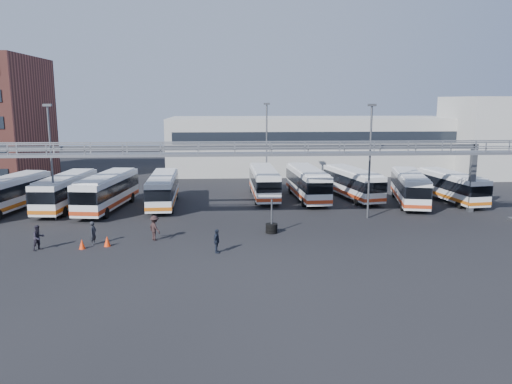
{
  "coord_description": "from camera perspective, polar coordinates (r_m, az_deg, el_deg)",
  "views": [
    {
      "loc": [
        -0.63,
        -36.31,
        10.52
      ],
      "look_at": [
        1.82,
        6.0,
        2.7
      ],
      "focal_mm": 35.0,
      "sensor_mm": 36.0,
      "label": 1
    }
  ],
  "objects": [
    {
      "name": "pedestrian_d",
      "position": [
        34.99,
        -4.51,
        -5.61
      ],
      "size": [
        0.67,
        1.07,
        1.7
      ],
      "primitive_type": "imported",
      "rotation": [
        0.0,
        0.0,
        1.3
      ],
      "color": "#1A2130",
      "rests_on": "ground"
    },
    {
      "name": "pedestrian_b",
      "position": [
        38.76,
        -23.62,
        -4.8
      ],
      "size": [
        1.09,
        1.11,
        1.81
      ],
      "primitive_type": "imported",
      "rotation": [
        0.0,
        0.0,
        0.86
      ],
      "color": "black",
      "rests_on": "ground"
    },
    {
      "name": "light_pole_back",
      "position": [
        58.69,
        1.22,
        5.77
      ],
      "size": [
        0.7,
        0.35,
        10.21
      ],
      "color": "#4C4F54",
      "rests_on": "ground"
    },
    {
      "name": "bus_7",
      "position": [
        54.86,
        10.98,
        1.09
      ],
      "size": [
        4.46,
        10.84,
        3.21
      ],
      "rotation": [
        0.0,
        0.0,
        0.2
      ],
      "color": "silver",
      "rests_on": "ground"
    },
    {
      "name": "pedestrian_c",
      "position": [
        38.74,
        -11.51,
        -4.04
      ],
      "size": [
        1.33,
        1.41,
        1.92
      ],
      "primitive_type": "imported",
      "rotation": [
        0.0,
        0.0,
        2.25
      ],
      "color": "black",
      "rests_on": "ground"
    },
    {
      "name": "cone_left",
      "position": [
        38.04,
        -19.26,
        -5.64
      ],
      "size": [
        0.46,
        0.46,
        0.71
      ],
      "primitive_type": "cone",
      "rotation": [
        0.0,
        0.0,
        -0.04
      ],
      "color": "red",
      "rests_on": "ground"
    },
    {
      "name": "tire_stack",
      "position": [
        40.13,
        1.79,
        -4.06
      ],
      "size": [
        0.96,
        0.96,
        2.74
      ],
      "color": "black",
      "rests_on": "ground"
    },
    {
      "name": "pedestrian_a",
      "position": [
        38.75,
        -18.11,
        -4.48
      ],
      "size": [
        0.56,
        0.72,
        1.75
      ],
      "primitive_type": "imported",
      "rotation": [
        0.0,
        0.0,
        1.33
      ],
      "color": "black",
      "rests_on": "ground"
    },
    {
      "name": "bus_2",
      "position": [
        50.39,
        -16.65,
        0.18
      ],
      "size": [
        4.13,
        11.62,
        3.45
      ],
      "rotation": [
        0.0,
        0.0,
        -0.13
      ],
      "color": "silver",
      "rests_on": "ground"
    },
    {
      "name": "ground",
      "position": [
        37.81,
        -2.24,
        -5.7
      ],
      "size": [
        140.0,
        140.0,
        0.0
      ],
      "primitive_type": "plane",
      "color": "black",
      "rests_on": "ground"
    },
    {
      "name": "bus_3",
      "position": [
        50.83,
        -10.6,
        0.38
      ],
      "size": [
        2.86,
        10.7,
        3.22
      ],
      "rotation": [
        0.0,
        0.0,
        0.04
      ],
      "color": "silver",
      "rests_on": "ground"
    },
    {
      "name": "bus_9",
      "position": [
        56.03,
        21.38,
        0.69
      ],
      "size": [
        3.75,
        10.43,
        3.1
      ],
      "rotation": [
        0.0,
        0.0,
        0.14
      ],
      "color": "silver",
      "rests_on": "ground"
    },
    {
      "name": "bus_8",
      "position": [
        53.34,
        17.14,
        0.59
      ],
      "size": [
        4.64,
        11.03,
        3.27
      ],
      "rotation": [
        0.0,
        0.0,
        -0.21
      ],
      "color": "silver",
      "rests_on": "ground"
    },
    {
      "name": "bus_6",
      "position": [
        53.44,
        5.89,
        1.09
      ],
      "size": [
        3.27,
        11.3,
        3.39
      ],
      "rotation": [
        0.0,
        0.0,
        0.06
      ],
      "color": "silver",
      "rests_on": "ground"
    },
    {
      "name": "warehouse",
      "position": [
        75.66,
        6.33,
        5.45
      ],
      "size": [
        42.0,
        14.0,
        8.0
      ],
      "primitive_type": "cube",
      "color": "#9E9E99",
      "rests_on": "ground"
    },
    {
      "name": "gantry",
      "position": [
        42.49,
        -2.45,
        3.67
      ],
      "size": [
        51.4,
        5.15,
        7.1
      ],
      "color": "gray",
      "rests_on": "ground"
    },
    {
      "name": "bus_1",
      "position": [
        52.08,
        -20.89,
        0.17
      ],
      "size": [
        3.46,
        11.14,
        3.33
      ],
      "rotation": [
        0.0,
        0.0,
        -0.09
      ],
      "color": "silver",
      "rests_on": "ground"
    },
    {
      "name": "bus_5",
      "position": [
        54.07,
        0.93,
        1.2
      ],
      "size": [
        2.71,
        10.88,
        3.29
      ],
      "rotation": [
        0.0,
        0.0,
        0.02
      ],
      "color": "silver",
      "rests_on": "ground"
    },
    {
      "name": "bus_0",
      "position": [
        52.83,
        -26.42,
        -0.08
      ],
      "size": [
        4.53,
        11.31,
        3.35
      ],
      "rotation": [
        0.0,
        0.0,
        -0.18
      ],
      "color": "silver",
      "rests_on": "ground"
    },
    {
      "name": "building_right",
      "position": [
        78.64,
        26.25,
        5.73
      ],
      "size": [
        14.0,
        12.0,
        11.0
      ],
      "primitive_type": "cube",
      "color": "#B2B2AD",
      "rests_on": "ground"
    },
    {
      "name": "light_pole_left",
      "position": [
        47.15,
        -22.38,
        3.84
      ],
      "size": [
        0.7,
        0.35,
        10.21
      ],
      "color": "#4C4F54",
      "rests_on": "ground"
    },
    {
      "name": "cone_right",
      "position": [
        38.13,
        -16.65,
        -5.4
      ],
      "size": [
        0.49,
        0.49,
        0.77
      ],
      "primitive_type": "cone",
      "rotation": [
        0.0,
        0.0,
        -0.02
      ],
      "color": "red",
      "rests_on": "ground"
    },
    {
      "name": "light_pole_mid",
      "position": [
        45.37,
        12.9,
        4.13
      ],
      "size": [
        0.7,
        0.35,
        10.21
      ],
      "color": "#4C4F54",
      "rests_on": "ground"
    }
  ]
}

